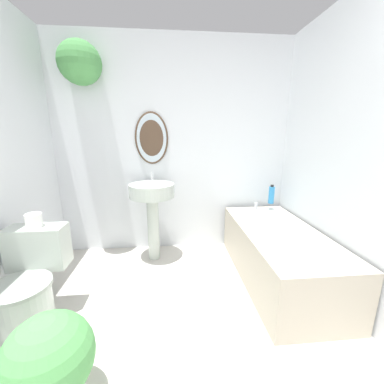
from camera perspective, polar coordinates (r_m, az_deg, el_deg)
name	(u,v)px	position (r m, az deg, el deg)	size (l,w,h in m)	color
wall_back	(161,137)	(2.74, -7.47, 13.07)	(2.75, 0.41, 2.40)	silver
wall_right	(375,158)	(2.04, 38.02, 6.44)	(0.06, 2.61, 2.40)	silver
toilet	(29,289)	(2.10, -34.77, -18.71)	(0.41, 0.56, 0.70)	#B2BCB2
pedestal_sink	(152,201)	(2.55, -9.61, -2.09)	(0.48, 0.48, 0.95)	#B2BCB2
bathtub	(278,253)	(2.44, 20.10, -13.80)	(0.69, 1.47, 0.58)	#B2A893
shampoo_bottle	(271,195)	(2.89, 18.70, -0.63)	(0.06, 0.06, 0.22)	#2D84C6
potted_plant	(49,361)	(1.54, -31.33, -31.52)	(0.42, 0.42, 0.53)	silver
toilet_paper_roll	(34,220)	(2.07, -33.99, -5.72)	(0.11, 0.11, 0.10)	white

